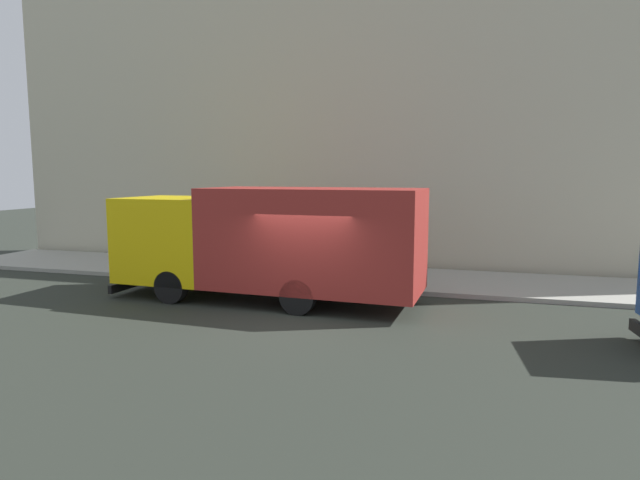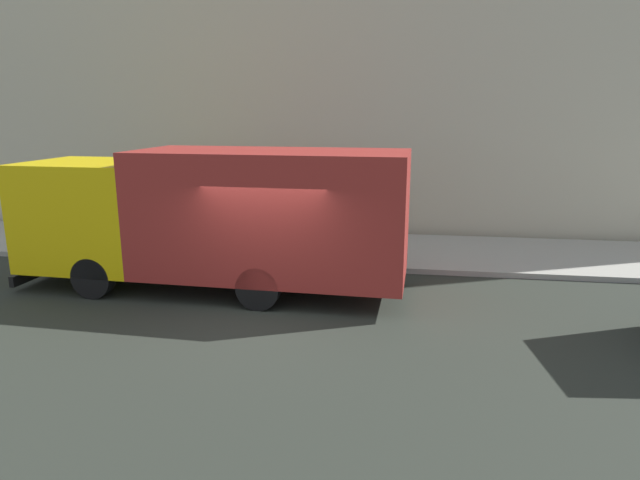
{
  "view_description": "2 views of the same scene",
  "coord_description": "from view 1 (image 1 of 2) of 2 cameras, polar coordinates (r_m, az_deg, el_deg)",
  "views": [
    {
      "loc": [
        -12.26,
        -4.04,
        3.48
      ],
      "look_at": [
        1.48,
        0.0,
        1.71
      ],
      "focal_mm": 30.04,
      "sensor_mm": 36.0,
      "label": 1
    },
    {
      "loc": [
        -10.03,
        -2.62,
        3.92
      ],
      "look_at": [
        1.29,
        -0.91,
        1.19
      ],
      "focal_mm": 30.5,
      "sensor_mm": 36.0,
      "label": 2
    }
  ],
  "objects": [
    {
      "name": "pedestrian_walking",
      "position": [
        19.62,
        -2.31,
        -0.02
      ],
      "size": [
        0.45,
        0.45,
        1.78
      ],
      "rotation": [
        0.0,
        0.0,
        4.5
      ],
      "color": "#3E3449",
      "rests_on": "sidewalk"
    },
    {
      "name": "sidewalk",
      "position": [
        18.0,
        3.13,
        -3.9
      ],
      "size": [
        3.9,
        30.0,
        0.14
      ],
      "primitive_type": "cube",
      "color": "#9C9B91",
      "rests_on": "ground"
    },
    {
      "name": "street_sign_post",
      "position": [
        16.48,
        0.54,
        0.5
      ],
      "size": [
        0.44,
        0.08,
        2.48
      ],
      "color": "#4C5156",
      "rests_on": "sidewalk"
    },
    {
      "name": "ground",
      "position": [
        13.37,
        -1.8,
        -8.07
      ],
      "size": [
        80.0,
        80.0,
        0.0
      ],
      "primitive_type": "plane",
      "color": "#272C25"
    },
    {
      "name": "building_facade",
      "position": [
        20.2,
        4.88,
        13.56
      ],
      "size": [
        0.5,
        30.0,
        11.57
      ],
      "primitive_type": "cube",
      "color": "#BCB89D",
      "rests_on": "ground"
    },
    {
      "name": "traffic_cone_orange",
      "position": [
        18.85,
        -15.84,
        -2.47
      ],
      "size": [
        0.45,
        0.45,
        0.64
      ],
      "primitive_type": "cone",
      "color": "orange",
      "rests_on": "sidewalk"
    },
    {
      "name": "large_utility_truck",
      "position": [
        14.63,
        -5.54,
        0.06
      ],
      "size": [
        2.79,
        8.67,
        3.11
      ],
      "rotation": [
        0.0,
        0.0,
        -0.04
      ],
      "color": "#E3BE0A",
      "rests_on": "ground"
    }
  ]
}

